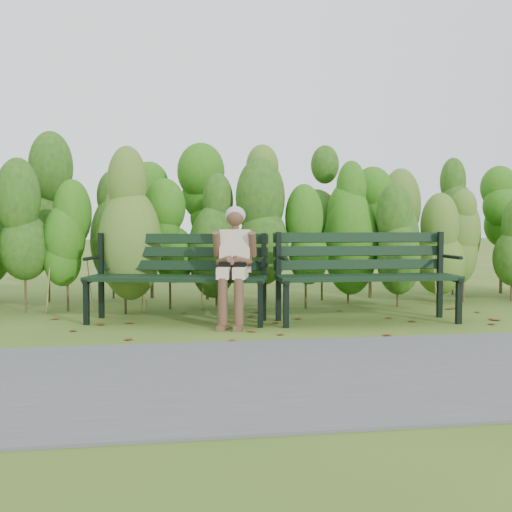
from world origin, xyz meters
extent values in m
plane|color=#3C5C1A|center=(0.00, 0.00, 0.00)|extent=(80.00, 80.00, 0.00)
cube|color=#474749|center=(0.00, -2.20, 0.01)|extent=(60.00, 2.50, 0.01)
cylinder|color=#47381E|center=(-2.75, 1.30, 0.40)|extent=(0.03, 0.03, 0.80)
ellipsoid|color=#2B6A12|center=(-2.75, 1.30, 1.04)|extent=(0.64, 0.64, 1.44)
cylinder|color=#47381E|center=(-2.14, 1.30, 0.40)|extent=(0.03, 0.03, 0.80)
ellipsoid|color=#2B6A12|center=(-2.14, 1.30, 1.04)|extent=(0.64, 0.64, 1.44)
cylinder|color=#47381E|center=(-1.53, 1.30, 0.40)|extent=(0.03, 0.03, 0.80)
ellipsoid|color=#2B6A12|center=(-1.53, 1.30, 1.04)|extent=(0.64, 0.64, 1.44)
cylinder|color=#47381E|center=(-0.92, 1.30, 0.40)|extent=(0.03, 0.03, 0.80)
ellipsoid|color=#2B6A12|center=(-0.92, 1.30, 1.04)|extent=(0.64, 0.64, 1.44)
cylinder|color=#47381E|center=(-0.31, 1.30, 0.40)|extent=(0.03, 0.03, 0.80)
ellipsoid|color=#2B6A12|center=(-0.31, 1.30, 1.04)|extent=(0.64, 0.64, 1.44)
cylinder|color=#47381E|center=(0.31, 1.30, 0.40)|extent=(0.03, 0.03, 0.80)
ellipsoid|color=#2B6A12|center=(0.31, 1.30, 1.04)|extent=(0.64, 0.64, 1.44)
cylinder|color=#47381E|center=(0.92, 1.30, 0.40)|extent=(0.03, 0.03, 0.80)
ellipsoid|color=#2B6A12|center=(0.92, 1.30, 1.04)|extent=(0.64, 0.64, 1.44)
cylinder|color=#47381E|center=(1.53, 1.30, 0.40)|extent=(0.03, 0.03, 0.80)
ellipsoid|color=#2B6A12|center=(1.53, 1.30, 1.04)|extent=(0.64, 0.64, 1.44)
cylinder|color=#47381E|center=(2.14, 1.30, 0.40)|extent=(0.03, 0.03, 0.80)
ellipsoid|color=#2B6A12|center=(2.14, 1.30, 1.04)|extent=(0.64, 0.64, 1.44)
cylinder|color=#47381E|center=(2.75, 1.30, 0.40)|extent=(0.03, 0.03, 0.80)
ellipsoid|color=#2B6A12|center=(2.75, 1.30, 1.04)|extent=(0.64, 0.64, 1.44)
cylinder|color=#47381E|center=(3.36, 1.30, 0.40)|extent=(0.03, 0.03, 0.80)
ellipsoid|color=#2B6A12|center=(3.36, 1.30, 1.04)|extent=(0.64, 0.64, 1.44)
cylinder|color=#47381E|center=(-2.69, 2.30, 0.55)|extent=(0.04, 0.04, 1.10)
ellipsoid|color=#1F4519|center=(-2.69, 2.30, 1.43)|extent=(0.70, 0.70, 1.98)
cylinder|color=#47381E|center=(-1.92, 2.30, 0.55)|extent=(0.04, 0.04, 1.10)
ellipsoid|color=#1F4519|center=(-1.92, 2.30, 1.43)|extent=(0.70, 0.70, 1.98)
cylinder|color=#47381E|center=(-1.15, 2.30, 0.55)|extent=(0.04, 0.04, 1.10)
ellipsoid|color=#1F4519|center=(-1.15, 2.30, 1.43)|extent=(0.70, 0.70, 1.98)
cylinder|color=#47381E|center=(-0.38, 2.30, 0.55)|extent=(0.04, 0.04, 1.10)
ellipsoid|color=#1F4519|center=(-0.38, 2.30, 1.43)|extent=(0.70, 0.70, 1.98)
cylinder|color=#47381E|center=(0.38, 2.30, 0.55)|extent=(0.04, 0.04, 1.10)
ellipsoid|color=#1F4519|center=(0.38, 2.30, 1.43)|extent=(0.70, 0.70, 1.98)
cylinder|color=#47381E|center=(1.15, 2.30, 0.55)|extent=(0.04, 0.04, 1.10)
ellipsoid|color=#1F4519|center=(1.15, 2.30, 1.43)|extent=(0.70, 0.70, 1.98)
cylinder|color=#47381E|center=(1.92, 2.30, 0.55)|extent=(0.04, 0.04, 1.10)
ellipsoid|color=#1F4519|center=(1.92, 2.30, 1.43)|extent=(0.70, 0.70, 1.98)
cylinder|color=#47381E|center=(2.69, 2.30, 0.55)|extent=(0.04, 0.04, 1.10)
ellipsoid|color=#1F4519|center=(2.69, 2.30, 1.43)|extent=(0.70, 0.70, 1.98)
cylinder|color=#47381E|center=(3.46, 2.30, 0.55)|extent=(0.04, 0.04, 1.10)
ellipsoid|color=#1F4519|center=(3.46, 2.30, 1.43)|extent=(0.70, 0.70, 1.98)
cylinder|color=#47381E|center=(4.22, 2.30, 0.55)|extent=(0.04, 0.04, 1.10)
ellipsoid|color=#1F4519|center=(4.22, 2.30, 1.43)|extent=(0.70, 0.70, 1.98)
cube|color=#672E14|center=(-0.67, -0.82, 0.00)|extent=(0.11, 0.10, 0.01)
cube|color=#672E14|center=(-1.25, 0.66, 0.00)|extent=(0.11, 0.11, 0.01)
cube|color=#672E14|center=(1.29, 0.48, 0.00)|extent=(0.08, 0.09, 0.01)
cube|color=#672E14|center=(2.74, 0.03, 0.00)|extent=(0.11, 0.11, 0.01)
cube|color=#672E14|center=(0.65, -1.05, 0.00)|extent=(0.11, 0.11, 0.01)
cube|color=#672E14|center=(-1.62, -0.63, 0.00)|extent=(0.10, 0.11, 0.01)
cube|color=#672E14|center=(-0.11, -0.74, 0.00)|extent=(0.11, 0.10, 0.01)
cube|color=#672E14|center=(-2.08, -0.88, 0.00)|extent=(0.11, 0.11, 0.01)
cube|color=#672E14|center=(-0.18, 0.50, 0.00)|extent=(0.11, 0.11, 0.01)
cube|color=#672E14|center=(1.86, 0.01, 0.00)|extent=(0.11, 0.10, 0.01)
cube|color=#672E14|center=(-1.70, -0.64, 0.00)|extent=(0.11, 0.11, 0.01)
cube|color=#672E14|center=(-1.08, -0.06, 0.00)|extent=(0.10, 0.11, 0.01)
cube|color=#672E14|center=(0.66, -0.74, 0.00)|extent=(0.10, 0.11, 0.01)
cube|color=#672E14|center=(-0.07, -0.84, 0.00)|extent=(0.11, 0.11, 0.01)
cube|color=#672E14|center=(-0.06, -0.33, 0.00)|extent=(0.11, 0.11, 0.01)
cube|color=#672E14|center=(0.78, -1.00, 0.00)|extent=(0.09, 0.10, 0.01)
cube|color=#672E14|center=(-1.91, 0.09, 0.00)|extent=(0.11, 0.11, 0.01)
cube|color=#672E14|center=(0.25, -0.06, 0.00)|extent=(0.11, 0.11, 0.01)
cube|color=#672E14|center=(2.56, 0.79, 0.00)|extent=(0.11, 0.11, 0.01)
cube|color=#672E14|center=(-0.15, 0.95, 0.00)|extent=(0.11, 0.11, 0.01)
cube|color=#672E14|center=(-0.60, 0.10, 0.00)|extent=(0.11, 0.11, 0.01)
cube|color=#672E14|center=(1.94, 0.03, 0.00)|extent=(0.08, 0.10, 0.01)
cube|color=#672E14|center=(-0.09, 0.28, 0.00)|extent=(0.10, 0.08, 0.01)
cube|color=#672E14|center=(0.27, -0.90, 0.00)|extent=(0.11, 0.11, 0.01)
cube|color=#672E14|center=(2.30, -1.11, 0.00)|extent=(0.11, 0.11, 0.01)
cube|color=#672E14|center=(-1.48, -0.50, 0.00)|extent=(0.10, 0.11, 0.01)
cube|color=#672E14|center=(0.24, 0.85, 0.00)|extent=(0.11, 0.10, 0.01)
cube|color=#672E14|center=(-1.12, -0.75, 0.00)|extent=(0.10, 0.08, 0.01)
cube|color=#672E14|center=(-0.65, -0.44, 0.00)|extent=(0.10, 0.11, 0.01)
cube|color=black|center=(-0.97, 0.11, 0.51)|extent=(2.00, 0.61, 0.05)
cube|color=black|center=(-0.93, 0.25, 0.51)|extent=(2.00, 0.61, 0.05)
cube|color=black|center=(-0.90, 0.38, 0.51)|extent=(2.00, 0.61, 0.05)
cube|color=black|center=(-0.86, 0.52, 0.51)|extent=(2.00, 0.61, 0.05)
cube|color=black|center=(-0.84, 0.62, 0.63)|extent=(1.99, 0.56, 0.12)
cube|color=black|center=(-0.83, 0.64, 0.79)|extent=(1.99, 0.56, 0.12)
cube|color=black|center=(-0.83, 0.66, 0.95)|extent=(1.99, 0.56, 0.12)
cube|color=black|center=(-1.91, 0.33, 0.25)|extent=(0.07, 0.07, 0.51)
cube|color=black|center=(-1.79, 0.80, 0.51)|extent=(0.07, 0.07, 1.02)
cube|color=black|center=(-1.86, 0.55, 0.49)|extent=(0.19, 0.56, 0.05)
cylinder|color=black|center=(-1.87, 0.50, 0.73)|extent=(0.14, 0.42, 0.04)
cube|color=black|center=(-0.03, -0.14, 0.25)|extent=(0.07, 0.07, 0.51)
cube|color=black|center=(0.09, 0.33, 0.51)|extent=(0.07, 0.07, 1.02)
cube|color=black|center=(0.03, 0.08, 0.49)|extent=(0.19, 0.56, 0.05)
cylinder|color=black|center=(0.01, 0.03, 0.73)|extent=(0.14, 0.42, 0.04)
cube|color=black|center=(1.22, -0.22, 0.51)|extent=(2.06, 0.17, 0.05)
cube|color=black|center=(1.23, -0.07, 0.51)|extent=(2.06, 0.17, 0.05)
cube|color=black|center=(1.23, 0.07, 0.51)|extent=(2.06, 0.17, 0.05)
cube|color=black|center=(1.23, 0.21, 0.51)|extent=(2.06, 0.17, 0.05)
cube|color=black|center=(1.24, 0.32, 0.64)|extent=(2.06, 0.11, 0.12)
cube|color=black|center=(1.24, 0.33, 0.80)|extent=(2.06, 0.11, 0.12)
cube|color=black|center=(1.24, 0.35, 0.96)|extent=(2.06, 0.11, 0.12)
cube|color=black|center=(0.24, -0.21, 0.26)|extent=(0.06, 0.06, 0.51)
cube|color=black|center=(0.25, 0.28, 0.51)|extent=(0.06, 0.06, 1.03)
cube|color=black|center=(0.25, 0.02, 0.49)|extent=(0.07, 0.57, 0.05)
cylinder|color=black|center=(0.24, -0.04, 0.74)|extent=(0.05, 0.43, 0.04)
cube|color=black|center=(2.21, -0.25, 0.26)|extent=(0.06, 0.06, 0.51)
cube|color=black|center=(2.22, 0.24, 0.51)|extent=(0.06, 0.06, 1.03)
cube|color=black|center=(2.21, -0.02, 0.49)|extent=(0.07, 0.57, 0.05)
cylinder|color=black|center=(2.21, -0.08, 0.74)|extent=(0.05, 0.43, 0.04)
cube|color=beige|center=(-0.40, -0.02, 0.59)|extent=(0.23, 0.42, 0.12)
cube|color=beige|center=(-0.24, -0.06, 0.59)|extent=(0.23, 0.42, 0.12)
cylinder|color=brown|center=(-0.44, -0.18, 0.27)|extent=(0.13, 0.13, 0.55)
cylinder|color=brown|center=(-0.27, -0.22, 0.27)|extent=(0.13, 0.13, 0.55)
cube|color=brown|center=(-0.46, -0.25, 0.03)|extent=(0.13, 0.21, 0.06)
cube|color=brown|center=(-0.29, -0.29, 0.03)|extent=(0.13, 0.21, 0.06)
cube|color=beige|center=(-0.26, 0.21, 0.81)|extent=(0.39, 0.32, 0.49)
cylinder|color=brown|center=(-0.26, 0.19, 1.07)|extent=(0.09, 0.09, 0.10)
sphere|color=brown|center=(-0.26, 0.18, 1.19)|extent=(0.20, 0.20, 0.20)
ellipsoid|color=gray|center=(-0.26, 0.21, 1.22)|extent=(0.23, 0.22, 0.21)
cylinder|color=brown|center=(-0.47, 0.18, 0.89)|extent=(0.13, 0.21, 0.30)
cylinder|color=brown|center=(-0.08, 0.09, 0.89)|extent=(0.13, 0.21, 0.30)
cylinder|color=brown|center=(-0.40, 0.04, 0.72)|extent=(0.17, 0.27, 0.13)
cylinder|color=brown|center=(-0.21, -0.01, 0.72)|extent=(0.25, 0.22, 0.13)
sphere|color=brown|center=(-0.32, -0.04, 0.70)|extent=(0.10, 0.10, 0.10)
cube|color=black|center=(-0.32, -0.03, 0.63)|extent=(0.31, 0.18, 0.15)
camera|label=1|loc=(-1.07, -6.48, 1.11)|focal=42.00mm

